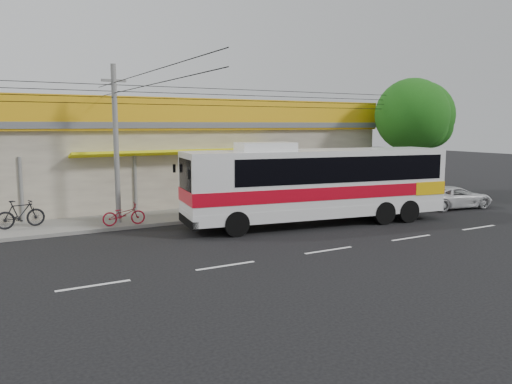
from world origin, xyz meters
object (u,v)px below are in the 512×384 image
Objects in this scene: motorbike_red at (124,214)px; tree_far at (422,118)px; motorbike_dark at (20,214)px; tree_near at (414,118)px; coach_bus at (321,180)px; utility_pole at (114,93)px; white_car at (454,197)px.

tree_far reaches higher than motorbike_red.
motorbike_dark is 0.27× the size of tree_near.
coach_bus is 1.71× the size of tree_near.
utility_pole is at bearing -177.16° from tree_far.
coach_bus reaches higher than motorbike_dark.
tree_far is (19.27, 0.95, -0.90)m from utility_pole.
tree_near is (17.14, 0.31, 4.16)m from motorbike_red.
coach_bus is at bearing -122.02° from motorbike_dark.
coach_bus is 8.88m from white_car.
motorbike_red is 19.74m from tree_far.
motorbike_red is 4.15m from motorbike_dark.
tree_far is at bearing 2.84° from utility_pole.
tree_near reaches higher than motorbike_red.
motorbike_red is 5.12m from utility_pole.
tree_far reaches higher than tree_near.
tree_far reaches higher than white_car.
motorbike_dark is (-3.86, 1.51, 0.11)m from motorbike_red.
motorbike_dark is 21.43m from tree_near.
utility_pole is at bearing 8.89° from motorbike_red.
coach_bus is 12.65m from tree_far.
motorbike_dark is at bearing 73.44° from motorbike_red.
motorbike_red is at bearing 166.23° from coach_bus.
motorbike_dark is 23.44m from tree_far.
white_car is 5.47m from tree_near.
motorbike_dark is 0.27× the size of tree_far.
utility_pole is 4.80× the size of tree_far.
white_car is 17.90m from utility_pole.
utility_pole reaches higher than motorbike_red.
tree_near is 1.00× the size of tree_far.
motorbike_red is 17.64m from tree_near.
utility_pole is 17.22m from tree_near.
coach_bus is 0.35× the size of utility_pole.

